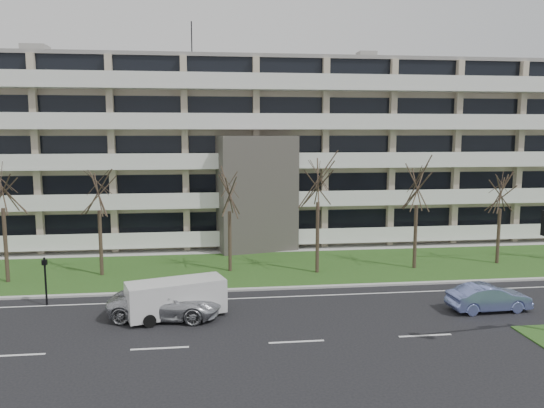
{
  "coord_description": "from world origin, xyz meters",
  "views": [
    {
      "loc": [
        -3.82,
        -22.3,
        9.31
      ],
      "look_at": [
        0.12,
        10.0,
        4.86
      ],
      "focal_mm": 35.0,
      "sensor_mm": 36.0,
      "label": 1
    }
  ],
  "objects": [
    {
      "name": "tree_5",
      "position": [
        10.14,
        11.63,
        6.11
      ],
      "size": [
        3.93,
        3.93,
        7.86
      ],
      "color": "#382B21",
      "rests_on": "ground"
    },
    {
      "name": "curb",
      "position": [
        0.0,
        8.0,
        0.06
      ],
      "size": [
        90.0,
        0.35,
        0.12
      ],
      "primitive_type": "cube",
      "color": "#B2B2AD",
      "rests_on": "ground"
    },
    {
      "name": "tree_1",
      "position": [
        -16.25,
        11.42,
        6.5
      ],
      "size": [
        4.18,
        4.18,
        8.36
      ],
      "color": "#382B21",
      "rests_on": "ground"
    },
    {
      "name": "tree_2",
      "position": [
        -10.77,
        12.38,
        5.98
      ],
      "size": [
        3.84,
        3.84,
        7.69
      ],
      "color": "#382B21",
      "rests_on": "ground"
    },
    {
      "name": "sidewalk",
      "position": [
        0.0,
        18.5,
        0.04
      ],
      "size": [
        90.0,
        2.0,
        0.08
      ],
      "primitive_type": "cube",
      "color": "#B2B2AD",
      "rests_on": "ground"
    },
    {
      "name": "tree_6",
      "position": [
        16.48,
        12.18,
        5.48
      ],
      "size": [
        3.53,
        3.53,
        7.06
      ],
      "color": "#382B21",
      "rests_on": "ground"
    },
    {
      "name": "blue_sedan",
      "position": [
        10.69,
        2.9,
        0.7
      ],
      "size": [
        4.31,
        1.68,
        1.4
      ],
      "primitive_type": "imported",
      "rotation": [
        0.0,
        0.0,
        1.62
      ],
      "color": "#7483C9",
      "rests_on": "ground"
    },
    {
      "name": "tree_4",
      "position": [
        3.29,
        11.31,
        6.6
      ],
      "size": [
        4.24,
        4.24,
        8.48
      ],
      "color": "#382B21",
      "rests_on": "ground"
    },
    {
      "name": "grass_verge",
      "position": [
        0.0,
        13.0,
        0.03
      ],
      "size": [
        90.0,
        10.0,
        0.06
      ],
      "primitive_type": "cube",
      "color": "#274E1A",
      "rests_on": "ground"
    },
    {
      "name": "tree_3",
      "position": [
        -2.42,
        12.4,
        5.67
      ],
      "size": [
        3.65,
        3.65,
        7.3
      ],
      "color": "#382B21",
      "rests_on": "ground"
    },
    {
      "name": "apartment_building",
      "position": [
        -0.01,
        25.32,
        7.61
      ],
      "size": [
        60.5,
        15.1,
        18.75
      ],
      "color": "tan",
      "rests_on": "ground"
    },
    {
      "name": "white_van",
      "position": [
        -5.44,
        3.93,
        1.13
      ],
      "size": [
        5.17,
        3.14,
        1.89
      ],
      "rotation": [
        0.0,
        0.0,
        0.3
      ],
      "color": "silver",
      "rests_on": "ground"
    },
    {
      "name": "ground",
      "position": [
        0.0,
        0.0,
        0.0
      ],
      "size": [
        160.0,
        160.0,
        0.0
      ],
      "primitive_type": "plane",
      "color": "black",
      "rests_on": "ground"
    },
    {
      "name": "silver_pickup",
      "position": [
        -6.03,
        3.92,
        0.77
      ],
      "size": [
        5.89,
        3.37,
        1.55
      ],
      "primitive_type": "imported",
      "rotation": [
        0.0,
        0.0,
        1.42
      ],
      "color": "#B1B3B8",
      "rests_on": "ground"
    },
    {
      "name": "lane_edge_line",
      "position": [
        0.0,
        6.5,
        0.01
      ],
      "size": [
        90.0,
        0.12,
        0.01
      ],
      "primitive_type": "cube",
      "color": "white",
      "rests_on": "ground"
    },
    {
      "name": "pedestrian_signal",
      "position": [
        -12.55,
        6.56,
        1.69
      ],
      "size": [
        0.26,
        0.22,
        2.65
      ],
      "rotation": [
        0.0,
        0.0,
        -0.09
      ],
      "color": "black",
      "rests_on": "ground"
    }
  ]
}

